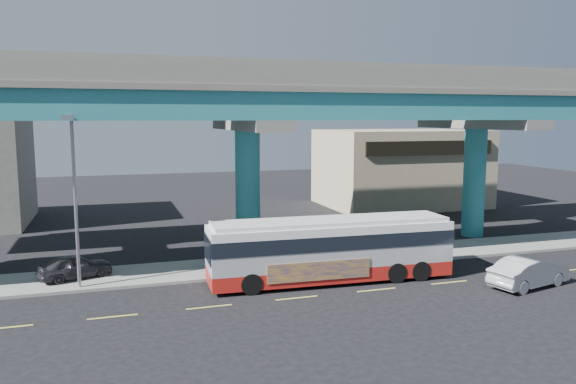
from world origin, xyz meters
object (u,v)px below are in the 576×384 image
object	(u,v)px
sedan	(529,272)
parked_car	(75,266)
transit_bus	(331,247)
street_lamp	(73,176)
stop_sign	(357,228)

from	to	relation	value
sedan	parked_car	distance (m)	22.35
transit_bus	sedan	world-z (taller)	transit_bus
transit_bus	sedan	xyz separation A→B (m)	(8.78, -3.82, -1.00)
transit_bus	parked_car	distance (m)	12.84
street_lamp	stop_sign	distance (m)	14.90
sedan	stop_sign	distance (m)	8.92
transit_bus	stop_sign	bearing A→B (deg)	45.95
street_lamp	stop_sign	size ratio (longest dim) A/B	3.10
parked_car	transit_bus	bearing A→B (deg)	-127.42
sedan	parked_car	xyz separation A→B (m)	(-21.00, 7.67, 0.03)
parked_car	street_lamp	bearing A→B (deg)	167.05
transit_bus	sedan	bearing A→B (deg)	-21.00
sedan	stop_sign	world-z (taller)	stop_sign
sedan	parked_car	world-z (taller)	sedan
sedan	transit_bus	bearing A→B (deg)	53.21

